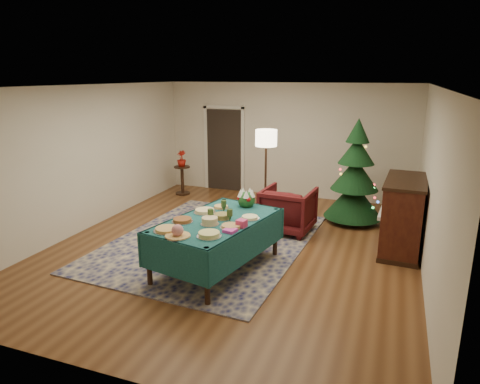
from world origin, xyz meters
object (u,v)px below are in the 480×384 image
(potted_plant, at_px, (182,162))
(christmas_tree, at_px, (355,176))
(gift_box, at_px, (242,223))
(armchair, at_px, (288,208))
(floor_lamp, at_px, (266,143))
(side_table, at_px, (182,181))
(piano, at_px, (403,216))
(buffet_table, at_px, (217,230))

(potted_plant, xyz_separation_m, christmas_tree, (4.18, -0.66, 0.12))
(gift_box, xyz_separation_m, armchair, (0.15, 2.15, -0.39))
(christmas_tree, bearing_deg, floor_lamp, -171.82)
(floor_lamp, relative_size, potted_plant, 4.66)
(side_table, height_order, potted_plant, potted_plant)
(armchair, xyz_separation_m, side_table, (-3.09, 1.66, -0.13))
(armchair, xyz_separation_m, christmas_tree, (1.09, 1.00, 0.47))
(armchair, distance_m, piano, 2.02)
(buffet_table, relative_size, christmas_tree, 1.09)
(potted_plant, height_order, piano, piano)
(potted_plant, xyz_separation_m, piano, (5.09, -1.88, -0.21))
(buffet_table, distance_m, piano, 3.15)
(gift_box, relative_size, armchair, 0.14)
(floor_lamp, bearing_deg, buffet_table, -88.59)
(gift_box, relative_size, potted_plant, 0.33)
(armchair, distance_m, floor_lamp, 1.46)
(armchair, bearing_deg, side_table, -23.28)
(floor_lamp, height_order, side_table, floor_lamp)
(christmas_tree, bearing_deg, side_table, 171.03)
(floor_lamp, xyz_separation_m, piano, (2.68, -0.97, -0.93))
(armchair, xyz_separation_m, piano, (2.01, -0.22, 0.14))
(armchair, bearing_deg, piano, 178.63)
(gift_box, bearing_deg, piano, 41.84)
(side_table, distance_m, piano, 5.44)
(buffet_table, height_order, piano, piano)
(floor_lamp, bearing_deg, armchair, -47.96)
(piano, bearing_deg, floor_lamp, 160.14)
(floor_lamp, distance_m, potted_plant, 2.68)
(gift_box, bearing_deg, side_table, 127.64)
(armchair, distance_m, christmas_tree, 1.55)
(gift_box, relative_size, piano, 0.09)
(gift_box, bearing_deg, floor_lamp, 100.23)
(buffet_table, distance_m, christmas_tree, 3.44)
(armchair, bearing_deg, christmas_tree, -132.59)
(floor_lamp, xyz_separation_m, potted_plant, (-2.42, 0.91, -0.72))
(potted_plant, relative_size, piano, 0.27)
(side_table, height_order, piano, piano)
(buffet_table, distance_m, side_table, 4.42)
(potted_plant, bearing_deg, christmas_tree, -8.97)
(side_table, height_order, christmas_tree, christmas_tree)
(buffet_table, height_order, side_table, buffet_table)
(buffet_table, bearing_deg, piano, 34.00)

